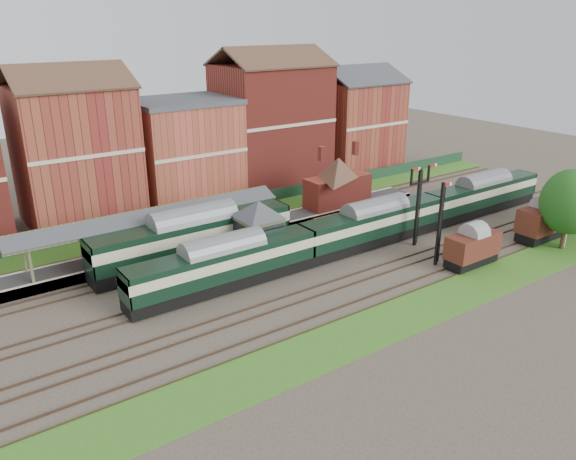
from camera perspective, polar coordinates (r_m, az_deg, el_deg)
ground at (r=52.66m, az=1.77°, el=-3.56°), size 160.00×160.00×0.00m
grass_back at (r=65.20m, az=-6.71°, el=1.23°), size 90.00×4.50×0.06m
grass_front at (r=44.71m, az=11.15°, el=-8.64°), size 90.00×5.00×0.06m
fence at (r=66.65m, az=-7.56°, el=2.28°), size 90.00×0.12×1.50m
platform at (r=57.69m, az=-8.06°, el=-0.99°), size 55.00×3.40×1.00m
signal_box at (r=52.34m, az=-2.96°, el=0.05°), size 5.40×5.40×6.00m
brick_hut at (r=57.42m, az=3.82°, el=-0.18°), size 3.20×2.64×2.94m
station_building at (r=65.56m, az=5.09°, el=5.00°), size 8.10×8.10×5.90m
canopy at (r=54.03m, az=-13.92°, el=1.69°), size 26.00×3.89×4.08m
semaphore_bracket at (r=57.03m, az=13.09°, el=2.82°), size 3.60×0.25×8.18m
semaphore_siding at (r=52.97m, az=15.15°, el=0.69°), size 1.23×0.25×8.00m
yard_lamp at (r=61.94m, az=26.74°, el=1.89°), size 2.60×0.22×7.00m
town_backdrop at (r=71.03m, az=-10.62°, el=8.49°), size 69.00×10.00×16.00m
dmu_train at (r=57.07m, az=8.79°, el=0.70°), size 51.92×2.73×3.99m
platform_railcar at (r=52.91m, az=-9.54°, el=-0.63°), size 19.71×3.10×4.54m
goods_van_a at (r=54.52m, az=18.23°, el=-1.63°), size 5.40×2.34×3.27m
goods_van_b at (r=63.61m, az=24.54°, el=0.92°), size 6.15×2.67×3.73m
tree_far at (r=60.98m, az=26.72°, el=2.56°), size 5.60×5.60×8.16m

